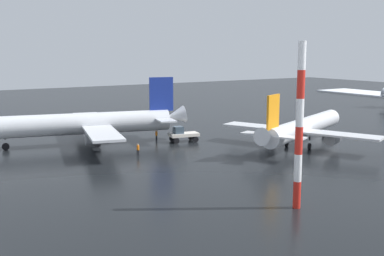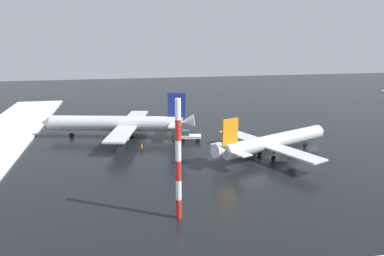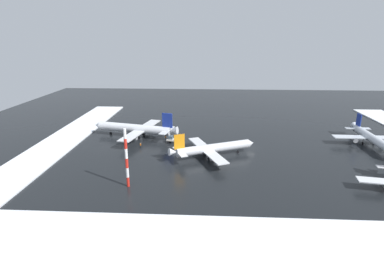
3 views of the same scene
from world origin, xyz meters
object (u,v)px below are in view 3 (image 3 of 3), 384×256
airplane_far_rear (372,138)px  ground_crew_mid_apron (141,145)px  ground_crew_by_nose_gear (166,137)px  airplane_foreground_jet (212,148)px  antenna_mast (127,158)px  airplane_parked_portside (136,129)px  pushback_tug (173,139)px

airplane_far_rear → ground_crew_mid_apron: airplane_far_rear is taller
airplane_far_rear → ground_crew_by_nose_gear: airplane_far_rear is taller
airplane_foreground_jet → ground_crew_by_nose_gear: size_ratio=16.02×
antenna_mast → airplane_foreground_jet: bearing=44.2°
airplane_far_rear → ground_crew_by_nose_gear: size_ratio=17.13×
airplane_parked_portside → antenna_mast: 39.39m
airplane_foreground_jet → ground_crew_by_nose_gear: (-16.66, 15.45, -1.86)m
ground_crew_by_nose_gear → ground_crew_mid_apron: bearing=40.1°
airplane_far_rear → ground_crew_mid_apron: size_ratio=17.13×
airplane_far_rear → antenna_mast: bearing=-65.4°
airplane_parked_portside → ground_crew_by_nose_gear: 11.90m
airplane_far_rear → pushback_tug: bearing=-88.8°
airplane_foreground_jet → airplane_far_rear: airplane_far_rear is taller
airplane_parked_portside → airplane_far_rear: (82.61, -5.52, -0.45)m
ground_crew_mid_apron → airplane_foreground_jet: bearing=-111.8°
airplane_parked_portside → airplane_foreground_jet: bearing=160.6°
pushback_tug → ground_crew_mid_apron: (-10.32, -5.48, -0.31)m
airplane_foreground_jet → ground_crew_mid_apron: size_ratio=16.02×
pushback_tug → airplane_foreground_jet: bearing=148.1°
ground_crew_by_nose_gear → antenna_mast: antenna_mast is taller
antenna_mast → pushback_tug: bearing=77.3°
ground_crew_by_nose_gear → antenna_mast: bearing=73.7°
airplane_parked_portside → pushback_tug: airplane_parked_portside is taller
airplane_far_rear → ground_crew_mid_apron: (-78.60, -5.61, -1.91)m
airplane_parked_portside → ground_crew_mid_apron: 12.06m
ground_crew_mid_apron → antenna_mast: size_ratio=0.11×
airplane_foreground_jet → ground_crew_mid_apron: 25.06m
airplane_far_rear → antenna_mast: 82.73m
airplane_far_rear → antenna_mast: size_ratio=1.93×
airplane_parked_portside → ground_crew_mid_apron: size_ratio=19.66×
pushback_tug → antenna_mast: bearing=87.4°
airplane_far_rear → ground_crew_by_nose_gear: 71.32m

